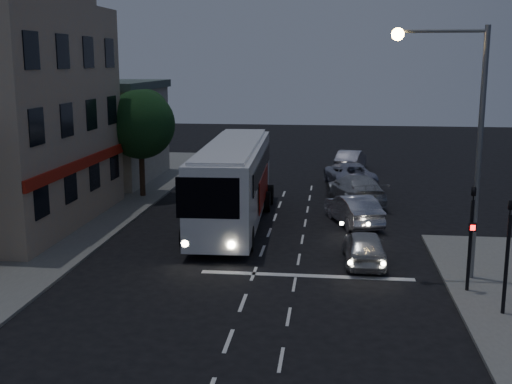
# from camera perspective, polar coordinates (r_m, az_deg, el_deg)

# --- Properties ---
(ground) EXTENTS (120.00, 120.00, 0.00)m
(ground) POSITION_cam_1_polar(r_m,az_deg,el_deg) (22.62, -0.82, -8.90)
(ground) COLOR black
(sidewalk_far) EXTENTS (12.00, 50.00, 0.12)m
(sidewalk_far) POSITION_cam_1_polar(r_m,az_deg,el_deg) (33.96, -21.22, -2.60)
(sidewalk_far) COLOR slate
(sidewalk_far) RESTS_ON ground
(road_markings) EXTENTS (8.00, 30.55, 0.01)m
(road_markings) POSITION_cam_1_polar(r_m,az_deg,el_deg) (25.61, 3.04, -6.43)
(road_markings) COLOR silver
(road_markings) RESTS_ON ground
(tour_bus) EXTENTS (3.24, 13.21, 4.03)m
(tour_bus) POSITION_cam_1_polar(r_m,az_deg,el_deg) (31.43, -2.03, 1.05)
(tour_bus) COLOR white
(tour_bus) RESTS_ON ground
(car_suv) EXTENTS (1.74, 4.02, 1.35)m
(car_suv) POSITION_cam_1_polar(r_m,az_deg,el_deg) (25.88, 9.60, -4.84)
(car_suv) COLOR silver
(car_suv) RESTS_ON ground
(car_sedan_a) EXTENTS (2.94, 4.82, 1.50)m
(car_sedan_a) POSITION_cam_1_polar(r_m,az_deg,el_deg) (31.87, 8.65, -1.55)
(car_sedan_a) COLOR #BBBAC4
(car_sedan_a) RESTS_ON ground
(car_sedan_b) EXTENTS (3.68, 6.04, 1.64)m
(car_sedan_b) POSITION_cam_1_polar(r_m,az_deg,el_deg) (36.59, 8.85, 0.25)
(car_sedan_b) COLOR #B5B6B8
(car_sedan_b) RESTS_ON ground
(car_sedan_c) EXTENTS (3.63, 6.00, 1.56)m
(car_sedan_c) POSITION_cam_1_polar(r_m,az_deg,el_deg) (41.56, 8.29, 1.56)
(car_sedan_c) COLOR #9FA1B4
(car_sedan_c) RESTS_ON ground
(car_extra) EXTENTS (2.53, 4.90, 1.54)m
(car_extra) POSITION_cam_1_polar(r_m,az_deg,el_deg) (47.49, 8.43, 2.80)
(car_extra) COLOR #9596A5
(car_extra) RESTS_ON ground
(traffic_signal_main) EXTENTS (0.25, 0.35, 4.10)m
(traffic_signal_main) POSITION_cam_1_polar(r_m,az_deg,el_deg) (22.97, 18.60, -2.88)
(traffic_signal_main) COLOR black
(traffic_signal_main) RESTS_ON sidewalk_near
(traffic_signal_side) EXTENTS (0.18, 0.15, 4.10)m
(traffic_signal_side) POSITION_cam_1_polar(r_m,az_deg,el_deg) (21.27, 21.51, -4.22)
(traffic_signal_side) COLOR black
(traffic_signal_side) RESTS_ON sidewalk_near
(streetlight) EXTENTS (3.32, 0.44, 9.00)m
(streetlight) POSITION_cam_1_polar(r_m,az_deg,el_deg) (23.74, 17.83, 5.75)
(streetlight) COLOR slate
(streetlight) RESTS_ON sidewalk_near
(low_building_north) EXTENTS (9.40, 9.40, 6.50)m
(low_building_north) POSITION_cam_1_polar(r_m,az_deg,el_deg) (44.37, -14.90, 5.34)
(low_building_north) COLOR gray
(low_building_north) RESTS_ON sidewalk_far
(street_tree) EXTENTS (4.00, 4.00, 6.20)m
(street_tree) POSITION_cam_1_polar(r_m,az_deg,el_deg) (37.84, -10.25, 6.21)
(street_tree) COLOR black
(street_tree) RESTS_ON sidewalk_far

